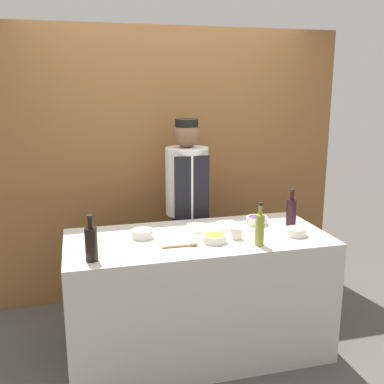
% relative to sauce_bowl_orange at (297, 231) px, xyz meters
% --- Properties ---
extents(ground_plane, '(14.00, 14.00, 0.00)m').
position_rel_sauce_bowl_orange_xyz_m(ground_plane, '(-0.67, 0.16, -0.91)').
color(ground_plane, '#4C4742').
extents(cabinet_wall, '(3.19, 0.18, 2.40)m').
position_rel_sauce_bowl_orange_xyz_m(cabinet_wall, '(-0.67, 1.26, 0.29)').
color(cabinet_wall, brown).
rests_on(cabinet_wall, ground_plane).
extents(counter, '(1.82, 0.82, 0.88)m').
position_rel_sauce_bowl_orange_xyz_m(counter, '(-0.67, 0.16, -0.47)').
color(counter, beige).
rests_on(counter, ground_plane).
extents(sauce_bowl_orange, '(0.14, 0.14, 0.06)m').
position_rel_sauce_bowl_orange_xyz_m(sauce_bowl_orange, '(0.00, 0.00, 0.00)').
color(sauce_bowl_orange, silver).
rests_on(sauce_bowl_orange, counter).
extents(sauce_bowl_yellow, '(0.16, 0.16, 0.05)m').
position_rel_sauce_bowl_orange_xyz_m(sauce_bowl_yellow, '(-0.60, 0.02, -0.00)').
color(sauce_bowl_yellow, silver).
rests_on(sauce_bowl_yellow, counter).
extents(sauce_bowl_white, '(0.15, 0.15, 0.06)m').
position_rel_sauce_bowl_orange_xyz_m(sauce_bowl_white, '(-1.05, 0.22, 0.00)').
color(sauce_bowl_white, silver).
rests_on(sauce_bowl_white, counter).
extents(sauce_bowl_purple, '(0.16, 0.16, 0.06)m').
position_rel_sauce_bowl_orange_xyz_m(sauce_bowl_purple, '(-0.17, 0.32, 0.00)').
color(sauce_bowl_purple, silver).
rests_on(sauce_bowl_purple, counter).
extents(cutting_board, '(0.36, 0.20, 0.02)m').
position_rel_sauce_bowl_orange_xyz_m(cutting_board, '(-0.51, 0.31, -0.02)').
color(cutting_board, white).
rests_on(cutting_board, counter).
extents(bottle_wine, '(0.08, 0.08, 0.28)m').
position_rel_sauce_bowl_orange_xyz_m(bottle_wine, '(0.07, 0.23, 0.08)').
color(bottle_wine, black).
rests_on(bottle_wine, counter).
extents(bottle_soy, '(0.08, 0.08, 0.28)m').
position_rel_sauce_bowl_orange_xyz_m(bottle_soy, '(-1.40, -0.11, 0.08)').
color(bottle_soy, black).
rests_on(bottle_soy, counter).
extents(bottle_oil, '(0.06, 0.06, 0.29)m').
position_rel_sauce_bowl_orange_xyz_m(bottle_oil, '(-0.33, -0.11, 0.08)').
color(bottle_oil, olive).
rests_on(bottle_oil, counter).
extents(cup_cream, '(0.08, 0.08, 0.08)m').
position_rel_sauce_bowl_orange_xyz_m(cup_cream, '(-0.43, 0.05, 0.01)').
color(cup_cream, silver).
rests_on(cup_cream, counter).
extents(wooden_spoon, '(0.24, 0.04, 0.02)m').
position_rel_sauce_bowl_orange_xyz_m(wooden_spoon, '(-0.81, -0.02, -0.02)').
color(wooden_spoon, '#B2844C').
rests_on(wooden_spoon, counter).
extents(chef_center, '(0.35, 0.35, 1.64)m').
position_rel_sauce_bowl_orange_xyz_m(chef_center, '(-0.58, 0.83, -0.02)').
color(chef_center, '#28282D').
rests_on(chef_center, ground_plane).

